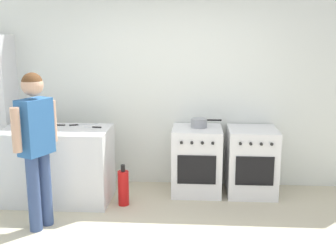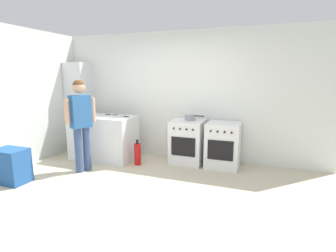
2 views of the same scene
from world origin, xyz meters
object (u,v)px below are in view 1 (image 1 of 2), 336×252
knife_chef (54,125)px  person (36,138)px  fire_extinguisher (123,188)px  pot (199,123)px  oven_left (197,160)px  knife_bread (82,125)px  knife_paring (94,127)px  oven_right (252,161)px

knife_chef → person: 0.95m
person → knife_chef: bearing=98.2°
fire_extinguisher → pot: bearing=30.5°
oven_left → pot: pot is taller
pot → knife_bread: size_ratio=1.13×
person → knife_bread: bearing=77.8°
pot → oven_left: bearing=-116.7°
knife_paring → knife_chef: (-0.53, 0.08, -0.00)m
knife_chef → fire_extinguisher: (0.90, -0.29, -0.69)m
pot → fire_extinguisher: (-0.89, -0.53, -0.69)m
oven_left → knife_bread: 1.51m
knife_paring → person: 0.94m
oven_right → pot: (-0.67, 0.05, 0.48)m
knife_bread → fire_extinguisher: 0.95m
knife_bread → fire_extinguisher: size_ratio=0.69×
knife_bread → person: person is taller
knife_chef → knife_bread: 0.35m
oven_left → knife_paring: size_ratio=4.03×
knife_bread → oven_right: bearing=3.9°
knife_chef → person: size_ratio=0.19×
knife_paring → knife_bread: bearing=144.4°
knife_bread → fire_extinguisher: knife_bread is taller
oven_right → oven_left: bearing=180.0°
pot → person: bearing=-144.8°
oven_left → person: 2.06m
pot → knife_bread: (-1.45, -0.19, -0.00)m
oven_right → person: size_ratio=0.52×
fire_extinguisher → oven_left: bearing=28.8°
oven_left → knife_paring: knife_paring is taller
pot → knife_bread: pot is taller
oven_left → fire_extinguisher: 1.01m
knife_paring → person: bearing=-114.8°
knife_paring → fire_extinguisher: 0.81m
oven_right → person: bearing=-154.2°
knife_chef → fire_extinguisher: 1.17m
pot → knife_paring: pot is taller
knife_chef → fire_extinguisher: knife_chef is taller
oven_right → knife_chef: 2.52m
oven_right → fire_extinguisher: 1.65m
pot → knife_chef: pot is taller
pot → person: 2.04m
oven_left → fire_extinguisher: (-0.87, -0.48, -0.21)m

